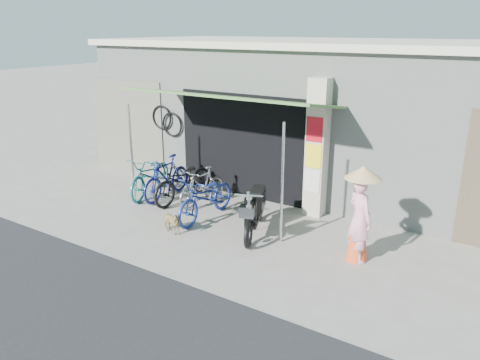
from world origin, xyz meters
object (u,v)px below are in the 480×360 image
Objects in this scene: bike_blue at (166,178)px; bike_black at (184,180)px; bike_silver at (202,186)px; street_dog at (171,222)px; moped at (255,210)px; nun at (360,215)px; bike_teal at (151,175)px; bike_navy at (206,197)px.

bike_black is at bearing 5.35° from bike_blue.
bike_silver is 2.61× the size of street_dog.
moped is at bearing -15.34° from bike_blue.
nun reaches higher than moped.
nun is (2.14, -0.02, 0.38)m from moped.
street_dog is at bearing -53.81° from bike_teal.
bike_black is 1.29× the size of bike_silver.
bike_teal is at bearing -169.79° from bike_silver.
bike_black is (0.48, 0.08, -0.00)m from bike_blue.
bike_black is 1.91m from street_dog.
bike_blue is at bearing 147.03° from moped.
moped reaches higher than bike_blue.
bike_silver reaches higher than street_dog.
bike_blue is 0.48m from bike_black.
street_dog is (1.94, -1.52, -0.27)m from bike_teal.
bike_teal is at bearing 149.17° from moped.
bike_black is 2.46m from moped.
bike_silver is (1.02, 0.09, -0.06)m from bike_blue.
bike_teal is 2.16m from bike_navy.
bike_black is 1.08× the size of moped.
bike_teal is 0.49m from bike_blue.
bike_blue is at bearing 54.00° from street_dog.
moped reaches higher than bike_navy.
bike_navy is 3.29× the size of street_dog.
moped reaches higher than bike_teal.
moped is at bearing 36.17° from nun.
bike_black is at bearing -9.63° from bike_teal.
nun reaches higher than bike_navy.
bike_silver is 0.86m from bike_navy.
moped reaches higher than street_dog.
bike_navy is (1.13, -0.62, -0.01)m from bike_black.
nun is (3.54, 0.94, 0.62)m from street_dog.
bike_blue is 0.88× the size of bike_black.
bike_silver is at bearing 132.30° from bike_navy.
bike_blue is 5.04m from nun.
bike_black is 1.03× the size of bike_navy.
nun is (3.38, -0.07, 0.37)m from bike_navy.
moped reaches higher than bike_black.
bike_navy is 3.40m from nun.
moped is (1.40, 0.96, 0.24)m from street_dog.
moped is at bearing -2.89° from bike_navy.
street_dog is 3.72m from nun.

